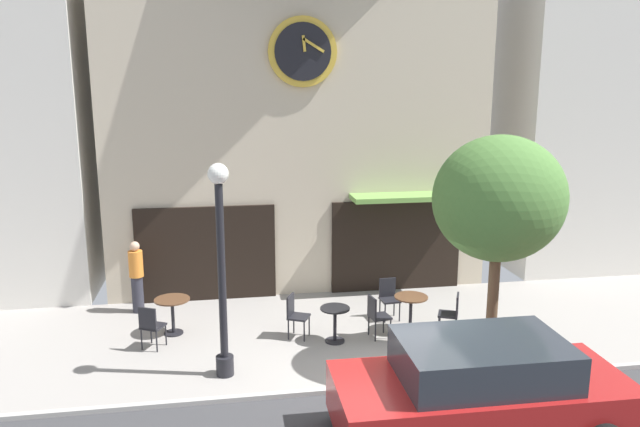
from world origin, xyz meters
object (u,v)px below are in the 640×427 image
object	(u,v)px
cafe_chair_near_lamp	(151,324)
parked_car_red	(480,391)
street_tree	(499,199)
cafe_chair_corner	(389,295)
street_lamp	(222,271)
cafe_chair_under_awning	(295,313)
cafe_table_rightmost	(335,320)
cafe_chair_by_entrance	(452,311)
cafe_chair_curbside	(376,313)
cafe_table_near_door	(411,306)
cafe_table_center	(172,309)
pedestrian_orange	(137,276)

from	to	relation	value
cafe_chair_near_lamp	parked_car_red	size ratio (longest dim) A/B	0.21
street_tree	cafe_chair_corner	world-z (taller)	street_tree
street_lamp	street_tree	world-z (taller)	street_tree
cafe_chair_under_awning	cafe_table_rightmost	bearing A→B (deg)	-25.35
cafe_chair_by_entrance	street_lamp	bearing A→B (deg)	-167.80
cafe_chair_near_lamp	cafe_chair_curbside	bearing A→B (deg)	-2.29
cafe_chair_near_lamp	cafe_chair_under_awning	bearing A→B (deg)	2.53
cafe_table_near_door	parked_car_red	size ratio (longest dim) A/B	0.18
cafe_table_center	cafe_table_near_door	world-z (taller)	cafe_table_near_door
cafe_table_center	cafe_table_near_door	xyz separation A→B (m)	(4.95, -0.67, -0.01)
cafe_table_near_door	parked_car_red	bearing A→B (deg)	-93.07
street_tree	cafe_chair_near_lamp	size ratio (longest dim) A/B	4.79
cafe_chair_near_lamp	pedestrian_orange	bearing A→B (deg)	103.48
street_lamp	parked_car_red	world-z (taller)	street_lamp
cafe_table_rightmost	pedestrian_orange	bearing A→B (deg)	150.49
pedestrian_orange	cafe_chair_under_awning	bearing A→B (deg)	-30.42
cafe_table_center	cafe_table_near_door	distance (m)	5.00
street_lamp	cafe_chair_curbside	bearing A→B (deg)	20.31
street_tree	cafe_chair_curbside	bearing A→B (deg)	137.17
cafe_table_rightmost	parked_car_red	size ratio (longest dim) A/B	0.17
cafe_table_center	cafe_table_rightmost	xyz separation A→B (m)	(3.27, -0.94, -0.08)
cafe_chair_by_entrance	parked_car_red	world-z (taller)	parked_car_red
cafe_table_center	cafe_table_rightmost	bearing A→B (deg)	-16.10
cafe_chair_near_lamp	cafe_chair_by_entrance	bearing A→B (deg)	-2.93
cafe_table_center	cafe_chair_curbside	xyz separation A→B (m)	(4.15, -0.89, -0.03)
street_lamp	cafe_chair_corner	distance (m)	4.47
cafe_table_near_door	cafe_chair_by_entrance	bearing A→B (deg)	-23.99
cafe_table_near_door	cafe_chair_by_entrance	size ratio (longest dim) A/B	0.86
cafe_chair_curbside	pedestrian_orange	xyz separation A→B (m)	(-5.02, 2.29, 0.33)
cafe_chair_under_awning	cafe_chair_by_entrance	size ratio (longest dim) A/B	1.00
street_tree	cafe_chair_curbside	size ratio (longest dim) A/B	4.79
cafe_chair_by_entrance	pedestrian_orange	world-z (taller)	pedestrian_orange
cafe_chair_under_awning	cafe_chair_curbside	distance (m)	1.67
cafe_table_rightmost	parked_car_red	world-z (taller)	parked_car_red
cafe_chair_curbside	parked_car_red	size ratio (longest dim) A/B	0.21
cafe_table_near_door	cafe_table_center	bearing A→B (deg)	172.28
cafe_chair_by_entrance	parked_car_red	xyz separation A→B (m)	(-1.00, -3.63, 0.23)
pedestrian_orange	street_tree	bearing A→B (deg)	-30.02
cafe_table_rightmost	parked_car_red	bearing A→B (deg)	-68.40
cafe_chair_by_entrance	parked_car_red	size ratio (longest dim) A/B	0.21
cafe_table_near_door	pedestrian_orange	distance (m)	6.20
cafe_chair_near_lamp	cafe_chair_corner	world-z (taller)	same
cafe_chair_by_entrance	pedestrian_orange	bearing A→B (deg)	159.87
cafe_table_near_door	street_lamp	bearing A→B (deg)	-160.77
street_tree	cafe_chair_by_entrance	xyz separation A→B (m)	(-0.16, 1.49, -2.64)
pedestrian_orange	cafe_chair_corner	bearing A→B (deg)	-13.06
street_lamp	cafe_chair_by_entrance	world-z (taller)	street_lamp
street_tree	cafe_table_center	bearing A→B (deg)	156.96
street_tree	pedestrian_orange	bearing A→B (deg)	149.98
street_tree	parked_car_red	xyz separation A→B (m)	(-1.15, -2.15, -2.41)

